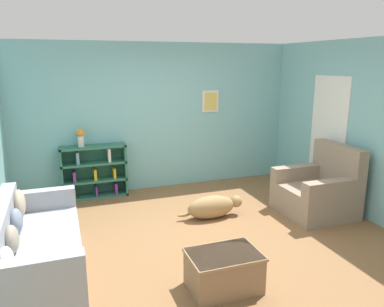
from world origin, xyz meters
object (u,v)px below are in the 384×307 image
object	(u,v)px
couch	(35,252)
vase	(81,137)
recliner_chair	(319,191)
coffee_table	(224,270)
bookshelf	(94,172)
dog	(213,207)

from	to	relation	value
couch	vase	world-z (taller)	vase
recliner_chair	coffee_table	xyz separation A→B (m)	(-2.18, -1.33, -0.14)
couch	bookshelf	world-z (taller)	bookshelf
bookshelf	dog	xyz separation A→B (m)	(1.56, -1.52, -0.27)
vase	dog	bearing A→B (deg)	-40.66
couch	bookshelf	distance (m)	2.54
coffee_table	vase	xyz separation A→B (m)	(-1.15, 3.20, 0.86)
bookshelf	recliner_chair	bearing A→B (deg)	-31.05
couch	vase	bearing A→B (deg)	74.39
recliner_chair	vase	xyz separation A→B (m)	(-3.33, 1.87, 0.72)
couch	recliner_chair	xyz separation A→B (m)	(3.99, 0.50, 0.04)
couch	bookshelf	xyz separation A→B (m)	(0.85, 2.39, 0.13)
recliner_chair	coffee_table	world-z (taller)	recliner_chair
couch	vase	distance (m)	2.57
bookshelf	dog	bearing A→B (deg)	-44.30
bookshelf	recliner_chair	world-z (taller)	recliner_chair
coffee_table	vase	bearing A→B (deg)	109.70
bookshelf	recliner_chair	distance (m)	3.67
dog	vase	world-z (taller)	vase
bookshelf	dog	size ratio (longest dim) A/B	1.07
bookshelf	coffee_table	bearing A→B (deg)	-73.40
couch	coffee_table	xyz separation A→B (m)	(1.81, -0.83, -0.10)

